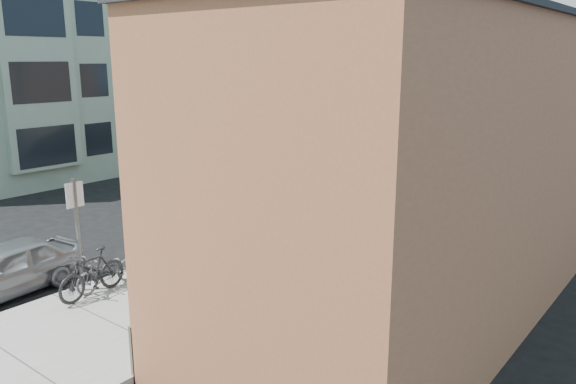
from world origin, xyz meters
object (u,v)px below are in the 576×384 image
Objects in this scene: parking_meter_far at (359,173)px; car_2 at (321,175)px; parking_meter_near at (215,216)px; car_3 at (387,159)px; sign_post at (77,224)px; patron_grey at (171,301)px; parked_bike_a at (92,273)px; car_0 at (3,270)px; parked_bike_b at (108,270)px; patio_chair_b at (220,299)px; bus at (413,125)px; cyclist at (220,228)px; car_1 at (223,202)px; tree_leafy_far at (498,59)px; utility_pole_near at (274,67)px; tree_bare at (332,142)px; patio_chair_a at (184,314)px; tree_leafy_mid at (449,51)px; car_4 at (425,147)px; patron_green at (235,259)px.

car_2 reaches higher than parking_meter_far.
car_3 is (-1.48, 13.55, -0.29)m from parking_meter_near.
parking_meter_near is (-0.10, 4.61, -0.85)m from sign_post.
patron_grey reaches higher than parked_bike_a.
car_0 is at bearing -87.70° from car_2.
parking_meter_far is at bearing 90.42° from parked_bike_b.
patio_chair_b is 0.09× the size of bus.
cyclist reaches higher than car_1.
parked_bike_a is (-3.24, -1.03, 0.12)m from patio_chair_b.
utility_pole_near is at bearing -91.16° from tree_leafy_far.
tree_bare reaches higher than parked_bike_a.
patio_chair_a is 18.87m from car_3.
tree_leafy_mid reaches higher than patio_chair_b.
sign_post is 0.30× the size of bus.
parked_bike_b is at bearing -176.67° from patio_chair_b.
patio_chair_b is 12.49m from car_2.
tree_leafy_far is 1.77× the size of car_4.
parked_bike_b is at bearing -90.18° from tree_leafy_far.
tree_leafy_far reaches higher than patio_chair_b.
sign_post is 0.49× the size of car_2.
car_2 is 10.94m from car_4.
tree_bare reaches higher than parked_bike_b.
utility_pole_near is 5.77× the size of parked_bike_b.
car_3 is (-5.31, 17.15, 0.10)m from patio_chair_b.
tree_bare is 10.36m from parked_bike_a.
patio_chair_b is (3.28, -9.13, -2.10)m from tree_bare.
car_2 is at bearing -97.48° from tree_leafy_far.
tree_leafy_far is at bearing 91.32° from patio_chair_b.
car_3 is at bearing 94.97° from sign_post.
tree_leafy_far is 27.56m from parked_bike_b.
tree_bare is 2.71× the size of parked_bike_a.
car_2 reaches higher than car_3.
patio_chair_b is at bearing -80.36° from tree_leafy_mid.
utility_pole_near is 2.36× the size of car_4.
patio_chair_b is 5.71m from car_0.
tree_leafy_mid is at bearing 85.72° from parking_meter_far.
patio_chair_b is at bearing 125.85° from cyclist.
patron_green reaches higher than parked_bike_a.
tree_leafy_far is (0.00, 7.24, -0.40)m from tree_leafy_mid.
patron_green is at bearing -78.74° from car_4.
patio_chair_b is at bearing 172.27° from patron_grey.
parked_bike_a is 0.37× the size of car_1.
parking_meter_near is 0.75× the size of patron_grey.
car_4 reaches higher than parking_meter_near.
car_0 is 0.76× the size of car_1.
car_1 is (-2.00, -3.73, -1.85)m from tree_bare.
utility_pole_near is (0.04, 7.29, 3.58)m from sign_post.
car_3 is (-2.79, 14.63, -0.43)m from cyclist.
car_3 is at bearing -88.34° from cyclist.
cyclist is at bearing -88.19° from tree_leafy_far.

